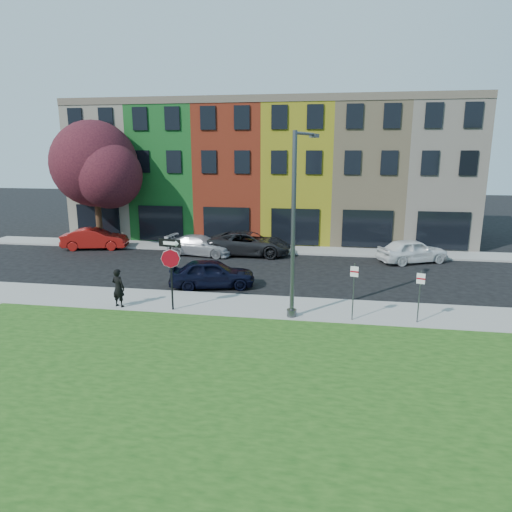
% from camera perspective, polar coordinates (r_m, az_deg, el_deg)
% --- Properties ---
extents(ground, '(120.00, 120.00, 0.00)m').
position_cam_1_polar(ground, '(17.48, 0.53, -9.89)').
color(ground, black).
rests_on(ground, ground).
extents(sidewalk_near, '(40.00, 3.00, 0.12)m').
position_cam_1_polar(sidewalk_near, '(20.09, 7.54, -6.70)').
color(sidewalk_near, gray).
rests_on(sidewalk_near, ground).
extents(sidewalk_far, '(40.00, 2.40, 0.12)m').
position_cam_1_polar(sidewalk_far, '(32.10, -0.66, 0.95)').
color(sidewalk_far, gray).
rests_on(sidewalk_far, ground).
extents(rowhouse_block, '(30.00, 10.12, 10.00)m').
position_cam_1_polar(rowhouse_block, '(37.46, 1.75, 10.30)').
color(rowhouse_block, beige).
rests_on(rowhouse_block, ground).
extents(stop_sign, '(1.04, 0.25, 3.10)m').
position_cam_1_polar(stop_sign, '(19.48, -10.62, -0.48)').
color(stop_sign, black).
rests_on(stop_sign, sidewalk_near).
extents(man, '(0.83, 0.73, 1.71)m').
position_cam_1_polar(man, '(20.80, -16.83, -3.82)').
color(man, black).
rests_on(man, sidewalk_near).
extents(sedan_near, '(3.77, 5.12, 1.46)m').
position_cam_1_polar(sedan_near, '(23.22, -5.52, -2.17)').
color(sedan_near, black).
rests_on(sedan_near, ground).
extents(parked_car_red, '(3.55, 5.15, 1.47)m').
position_cam_1_polar(parked_car_red, '(34.05, -19.49, 2.05)').
color(parked_car_red, maroon).
rests_on(parked_car_red, ground).
extents(parked_car_silver, '(2.99, 4.98, 1.31)m').
position_cam_1_polar(parked_car_silver, '(30.47, -6.96, 1.33)').
color(parked_car_silver, '#A6A5AA').
rests_on(parked_car_silver, ground).
extents(parked_car_dark, '(2.70, 5.66, 1.56)m').
position_cam_1_polar(parked_car_dark, '(30.30, -0.93, 1.60)').
color(parked_car_dark, black).
rests_on(parked_car_dark, ground).
extents(parked_car_white, '(5.03, 5.68, 1.49)m').
position_cam_1_polar(parked_car_white, '(29.85, 18.98, 0.63)').
color(parked_car_white, white).
rests_on(parked_car_white, ground).
extents(street_lamp, '(1.05, 2.50, 7.44)m').
position_cam_1_polar(street_lamp, '(18.31, 4.95, 3.77)').
color(street_lamp, '#484A4D').
rests_on(street_lamp, sidewalk_near).
extents(parking_sign_a, '(0.31, 0.12, 2.36)m').
position_cam_1_polar(parking_sign_a, '(18.60, 12.11, -3.60)').
color(parking_sign_a, '#484A4D').
rests_on(parking_sign_a, sidewalk_near).
extents(parking_sign_b, '(0.31, 0.14, 2.11)m').
position_cam_1_polar(parking_sign_b, '(19.08, 19.79, -4.08)').
color(parking_sign_b, '#484A4D').
rests_on(parking_sign_b, sidewalk_near).
extents(tree_purple, '(7.25, 6.34, 8.77)m').
position_cam_1_polar(tree_purple, '(34.82, -19.30, 10.56)').
color(tree_purple, '#301D10').
rests_on(tree_purple, sidewalk_far).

